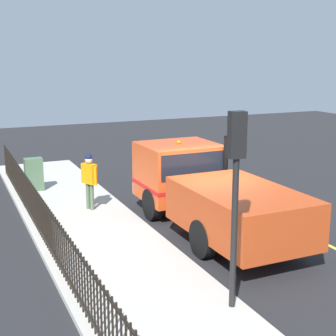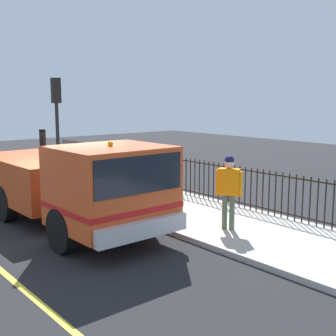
{
  "view_description": "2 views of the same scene",
  "coord_description": "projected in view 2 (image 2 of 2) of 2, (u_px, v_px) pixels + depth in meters",
  "views": [
    {
      "loc": [
        6.62,
        11.74,
        4.87
      ],
      "look_at": [
        0.82,
        -1.28,
        1.65
      ],
      "focal_mm": 53.35,
      "sensor_mm": 36.0,
      "label": 1
    },
    {
      "loc": [
        -4.91,
        -10.01,
        3.23
      ],
      "look_at": [
        1.8,
        -1.92,
        1.57
      ],
      "focal_mm": 47.3,
      "sensor_mm": 36.0,
      "label": 2
    }
  ],
  "objects": [
    {
      "name": "traffic_light_near",
      "position": [
        57.0,
        110.0,
        15.12
      ],
      "size": [
        0.33,
        0.25,
        3.78
      ],
      "rotation": [
        0.0,
        0.0,
        3.0
      ],
      "color": "black",
      "rests_on": "sidewalk_slab"
    },
    {
      "name": "ground_plane",
      "position": [
        65.0,
        227.0,
        11.21
      ],
      "size": [
        47.87,
        47.87,
        0.0
      ],
      "primitive_type": "plane",
      "color": "#232326",
      "rests_on": "ground"
    },
    {
      "name": "work_truck",
      "position": [
        75.0,
        181.0,
        10.8
      ],
      "size": [
        2.43,
        6.7,
        2.56
      ],
      "rotation": [
        0.0,
        0.0,
        3.16
      ],
      "color": "#D84C1E",
      "rests_on": "ground"
    },
    {
      "name": "sidewalk_slab",
      "position": [
        163.0,
        205.0,
        13.21
      ],
      "size": [
        3.2,
        21.76,
        0.13
      ],
      "primitive_type": "cube",
      "color": "#B7B2A8",
      "rests_on": "ground"
    },
    {
      "name": "iron_fence",
      "position": [
        197.0,
        178.0,
        13.99
      ],
      "size": [
        0.04,
        18.53,
        1.2
      ],
      "color": "black",
      "rests_on": "sidewalk_slab"
    },
    {
      "name": "worker_standing",
      "position": [
        229.0,
        185.0,
        10.41
      ],
      "size": [
        0.43,
        0.59,
        1.78
      ],
      "rotation": [
        0.0,
        0.0,
        2.04
      ],
      "color": "orange",
      "rests_on": "sidewalk_slab"
    }
  ]
}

